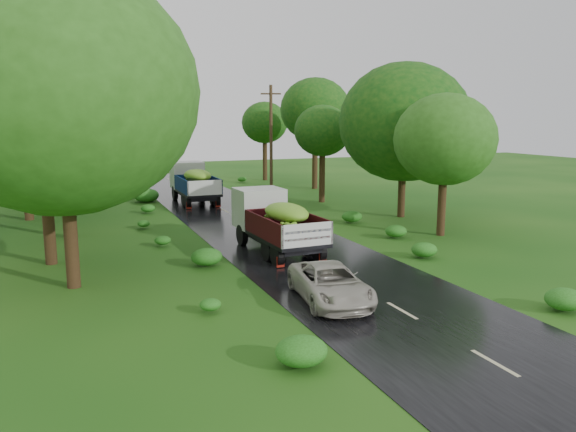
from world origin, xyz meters
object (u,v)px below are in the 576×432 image
car (330,283)px  truck_near (274,218)px  truck_far (193,181)px  utility_pole (271,142)px

car → truck_near: bearing=91.4°
truck_far → utility_pole: utility_pole is taller
truck_near → car: size_ratio=1.47×
truck_near → truck_far: (-0.18, 15.52, 0.06)m
car → utility_pole: utility_pole is taller
car → utility_pole: (5.89, 21.40, 3.53)m
truck_far → car: size_ratio=1.51×
car → utility_pole: size_ratio=0.53×
truck_near → car: bearing=-98.3°
truck_near → utility_pole: size_ratio=0.77×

